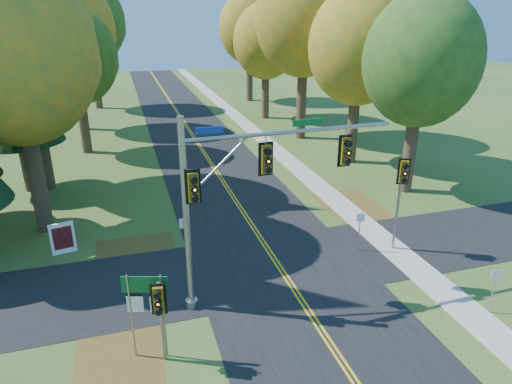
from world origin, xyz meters
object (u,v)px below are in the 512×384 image
object	(u,v)px
traffic_mast	(241,186)
route_sign_cluster	(146,300)
info_kiosk	(63,238)
east_signal_pole	(402,182)

from	to	relation	value
traffic_mast	route_sign_cluster	bearing A→B (deg)	-150.41
route_sign_cluster	info_kiosk	bearing A→B (deg)	129.50
traffic_mast	east_signal_pole	distance (m)	8.75
route_sign_cluster	info_kiosk	xyz separation A→B (m)	(-3.62, 8.81, -1.54)
east_signal_pole	info_kiosk	world-z (taller)	east_signal_pole
info_kiosk	east_signal_pole	bearing A→B (deg)	-28.81
east_signal_pole	route_sign_cluster	distance (m)	13.24
traffic_mast	route_sign_cluster	world-z (taller)	traffic_mast
route_sign_cluster	traffic_mast	bearing A→B (deg)	48.76
traffic_mast	east_signal_pole	size ratio (longest dim) A/B	1.78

